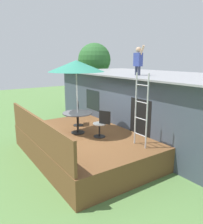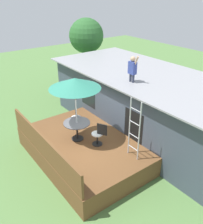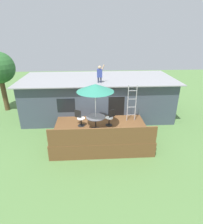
{
  "view_description": "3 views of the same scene",
  "coord_description": "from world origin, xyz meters",
  "px_view_note": "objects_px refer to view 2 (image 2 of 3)",
  "views": [
    {
      "loc": [
        6.59,
        -3.75,
        3.4
      ],
      "look_at": [
        -0.5,
        1.04,
        1.37
      ],
      "focal_mm": 36.38,
      "sensor_mm": 36.0,
      "label": 1
    },
    {
      "loc": [
        7.02,
        -4.38,
        6.27
      ],
      "look_at": [
        -0.42,
        1.16,
        1.55
      ],
      "focal_mm": 40.06,
      "sensor_mm": 36.0,
      "label": 2
    },
    {
      "loc": [
        -0.52,
        -9.19,
        5.79
      ],
      "look_at": [
        0.08,
        0.69,
        1.46
      ],
      "focal_mm": 30.06,
      "sensor_mm": 36.0,
      "label": 3
    }
  ],
  "objects_px": {
    "step_ladder": "(134,130)",
    "person_figure": "(133,67)",
    "backyard_tree": "(86,37)",
    "patio_umbrella": "(75,83)",
    "patio_chair_right": "(99,134)",
    "patio_table": "(77,126)",
    "patio_chair_left": "(76,117)"
  },
  "relations": [
    {
      "from": "step_ladder",
      "to": "person_figure",
      "type": "relative_size",
      "value": 1.98
    },
    {
      "from": "step_ladder",
      "to": "backyard_tree",
      "type": "distance_m",
      "value": 9.94
    },
    {
      "from": "person_figure",
      "to": "step_ladder",
      "type": "bearing_deg",
      "value": -39.61
    },
    {
      "from": "patio_umbrella",
      "to": "patio_chair_right",
      "type": "xyz_separation_m",
      "value": [
        0.83,
        0.45,
        -1.89
      ]
    },
    {
      "from": "patio_table",
      "to": "person_figure",
      "type": "height_order",
      "value": "person_figure"
    },
    {
      "from": "backyard_tree",
      "to": "patio_chair_left",
      "type": "bearing_deg",
      "value": -37.39
    },
    {
      "from": "patio_chair_left",
      "to": "backyard_tree",
      "type": "xyz_separation_m",
      "value": [
        -5.97,
        4.56,
        1.99
      ]
    },
    {
      "from": "patio_table",
      "to": "backyard_tree",
      "type": "distance_m",
      "value": 8.7
    },
    {
      "from": "person_figure",
      "to": "patio_chair_right",
      "type": "distance_m",
      "value": 2.96
    },
    {
      "from": "patio_chair_left",
      "to": "backyard_tree",
      "type": "bearing_deg",
      "value": 171.89
    },
    {
      "from": "patio_umbrella",
      "to": "step_ladder",
      "type": "xyz_separation_m",
      "value": [
        2.14,
        0.99,
        -1.25
      ]
    },
    {
      "from": "patio_table",
      "to": "patio_chair_right",
      "type": "xyz_separation_m",
      "value": [
        0.83,
        0.45,
        -0.13
      ]
    },
    {
      "from": "patio_umbrella",
      "to": "patio_table",
      "type": "bearing_deg",
      "value": -135.0
    },
    {
      "from": "step_ladder",
      "to": "backyard_tree",
      "type": "height_order",
      "value": "backyard_tree"
    },
    {
      "from": "step_ladder",
      "to": "patio_chair_left",
      "type": "distance_m",
      "value": 3.12
    },
    {
      "from": "step_ladder",
      "to": "patio_chair_left",
      "type": "height_order",
      "value": "step_ladder"
    },
    {
      "from": "patio_umbrella",
      "to": "backyard_tree",
      "type": "relative_size",
      "value": 0.57
    },
    {
      "from": "patio_chair_right",
      "to": "backyard_tree",
      "type": "height_order",
      "value": "backyard_tree"
    },
    {
      "from": "patio_table",
      "to": "step_ladder",
      "type": "xyz_separation_m",
      "value": [
        2.14,
        0.99,
        0.51
      ]
    },
    {
      "from": "patio_umbrella",
      "to": "patio_chair_left",
      "type": "relative_size",
      "value": 2.76
    },
    {
      "from": "patio_chair_right",
      "to": "person_figure",
      "type": "bearing_deg",
      "value": -105.06
    },
    {
      "from": "patio_table",
      "to": "patio_chair_right",
      "type": "relative_size",
      "value": 1.13
    },
    {
      "from": "person_figure",
      "to": "patio_chair_left",
      "type": "distance_m",
      "value": 3.14
    },
    {
      "from": "patio_table",
      "to": "person_figure",
      "type": "relative_size",
      "value": 0.94
    },
    {
      "from": "step_ladder",
      "to": "backyard_tree",
      "type": "xyz_separation_m",
      "value": [
        -8.98,
        4.06,
        1.35
      ]
    },
    {
      "from": "patio_umbrella",
      "to": "patio_chair_right",
      "type": "bearing_deg",
      "value": 28.4
    },
    {
      "from": "patio_chair_left",
      "to": "backyard_tree",
      "type": "distance_m",
      "value": 7.77
    },
    {
      "from": "patio_table",
      "to": "person_figure",
      "type": "xyz_separation_m",
      "value": [
        0.36,
        2.46,
        1.99
      ]
    },
    {
      "from": "step_ladder",
      "to": "patio_table",
      "type": "bearing_deg",
      "value": -155.26
    },
    {
      "from": "patio_chair_right",
      "to": "patio_chair_left",
      "type": "bearing_deg",
      "value": -29.7
    },
    {
      "from": "patio_chair_left",
      "to": "patio_umbrella",
      "type": "bearing_deg",
      "value": -0.0
    },
    {
      "from": "patio_umbrella",
      "to": "person_figure",
      "type": "relative_size",
      "value": 2.29
    }
  ]
}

